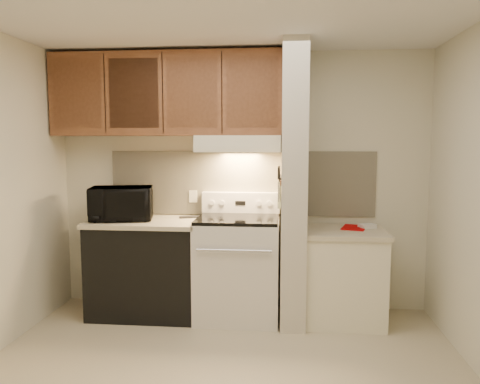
# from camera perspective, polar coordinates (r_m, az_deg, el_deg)

# --- Properties ---
(floor) EXTENTS (3.60, 3.60, 0.00)m
(floor) POSITION_cam_1_polar(r_m,az_deg,el_deg) (3.52, -2.27, -21.70)
(floor) COLOR #C5B896
(floor) RESTS_ON ground
(ceiling) EXTENTS (3.60, 3.60, 0.00)m
(ceiling) POSITION_cam_1_polar(r_m,az_deg,el_deg) (3.23, -2.48, 21.50)
(ceiling) COLOR white
(ceiling) RESTS_ON wall_back
(wall_back) EXTENTS (3.60, 2.50, 0.02)m
(wall_back) POSITION_cam_1_polar(r_m,az_deg,el_deg) (4.62, 0.16, 1.27)
(wall_back) COLOR beige
(wall_back) RESTS_ON floor
(backsplash) EXTENTS (2.60, 0.02, 0.63)m
(backsplash) POSITION_cam_1_polar(r_m,az_deg,el_deg) (4.61, 0.15, 1.07)
(backsplash) COLOR beige
(backsplash) RESTS_ON wall_back
(range_body) EXTENTS (0.76, 0.65, 0.92)m
(range_body) POSITION_cam_1_polar(r_m,az_deg,el_deg) (4.42, -0.26, -9.37)
(range_body) COLOR silver
(range_body) RESTS_ON floor
(oven_window) EXTENTS (0.50, 0.01, 0.30)m
(oven_window) POSITION_cam_1_polar(r_m,az_deg,el_deg) (4.11, -0.71, -10.02)
(oven_window) COLOR black
(oven_window) RESTS_ON range_body
(oven_handle) EXTENTS (0.65, 0.02, 0.02)m
(oven_handle) POSITION_cam_1_polar(r_m,az_deg,el_deg) (4.02, -0.77, -7.16)
(oven_handle) COLOR silver
(oven_handle) RESTS_ON range_body
(cooktop) EXTENTS (0.74, 0.64, 0.03)m
(cooktop) POSITION_cam_1_polar(r_m,az_deg,el_deg) (4.32, -0.26, -3.29)
(cooktop) COLOR black
(cooktop) RESTS_ON range_body
(range_backguard) EXTENTS (0.76, 0.08, 0.20)m
(range_backguard) POSITION_cam_1_polar(r_m,az_deg,el_deg) (4.58, 0.09, -1.28)
(range_backguard) COLOR silver
(range_backguard) RESTS_ON range_body
(range_display) EXTENTS (0.10, 0.01, 0.04)m
(range_display) POSITION_cam_1_polar(r_m,az_deg,el_deg) (4.54, 0.04, -1.35)
(range_display) COLOR black
(range_display) RESTS_ON range_backguard
(range_knob_left_outer) EXTENTS (0.05, 0.02, 0.05)m
(range_knob_left_outer) POSITION_cam_1_polar(r_m,az_deg,el_deg) (4.57, -3.46, -1.31)
(range_knob_left_outer) COLOR silver
(range_knob_left_outer) RESTS_ON range_backguard
(range_knob_left_inner) EXTENTS (0.05, 0.02, 0.05)m
(range_knob_left_inner) POSITION_cam_1_polar(r_m,az_deg,el_deg) (4.56, -2.21, -1.33)
(range_knob_left_inner) COLOR silver
(range_knob_left_inner) RESTS_ON range_backguard
(range_knob_right_inner) EXTENTS (0.05, 0.02, 0.05)m
(range_knob_right_inner) POSITION_cam_1_polar(r_m,az_deg,el_deg) (4.52, 2.31, -1.39)
(range_knob_right_inner) COLOR silver
(range_knob_right_inner) RESTS_ON range_backguard
(range_knob_right_outer) EXTENTS (0.05, 0.02, 0.05)m
(range_knob_right_outer) POSITION_cam_1_polar(r_m,az_deg,el_deg) (4.52, 3.57, -1.40)
(range_knob_right_outer) COLOR silver
(range_knob_right_outer) RESTS_ON range_backguard
(dishwasher_front) EXTENTS (1.00, 0.63, 0.87)m
(dishwasher_front) POSITION_cam_1_polar(r_m,az_deg,el_deg) (4.61, -11.35, -9.18)
(dishwasher_front) COLOR black
(dishwasher_front) RESTS_ON floor
(left_countertop) EXTENTS (1.04, 0.67, 0.04)m
(left_countertop) POSITION_cam_1_polar(r_m,az_deg,el_deg) (4.51, -11.47, -3.59)
(left_countertop) COLOR beige
(left_countertop) RESTS_ON dishwasher_front
(spoon_rest) EXTENTS (0.22, 0.13, 0.01)m
(spoon_rest) POSITION_cam_1_polar(r_m,az_deg,el_deg) (4.55, -6.09, -3.06)
(spoon_rest) COLOR black
(spoon_rest) RESTS_ON left_countertop
(teal_jar) EXTENTS (0.11, 0.11, 0.10)m
(teal_jar) POSITION_cam_1_polar(r_m,az_deg,el_deg) (4.79, -13.94, -2.22)
(teal_jar) COLOR #266B6D
(teal_jar) RESTS_ON left_countertop
(outlet) EXTENTS (0.08, 0.01, 0.12)m
(outlet) POSITION_cam_1_polar(r_m,az_deg,el_deg) (4.68, -5.73, -0.54)
(outlet) COLOR #F3EDCD
(outlet) RESTS_ON backsplash
(microwave) EXTENTS (0.63, 0.49, 0.31)m
(microwave) POSITION_cam_1_polar(r_m,az_deg,el_deg) (4.53, -14.25, -1.36)
(microwave) COLOR black
(microwave) RESTS_ON left_countertop
(partition_pillar) EXTENTS (0.22, 0.70, 2.50)m
(partition_pillar) POSITION_cam_1_polar(r_m,az_deg,el_deg) (4.25, 6.58, 0.80)
(partition_pillar) COLOR beige
(partition_pillar) RESTS_ON floor
(pillar_trim) EXTENTS (0.01, 0.70, 0.04)m
(pillar_trim) POSITION_cam_1_polar(r_m,az_deg,el_deg) (4.25, 5.02, 1.49)
(pillar_trim) COLOR brown
(pillar_trim) RESTS_ON partition_pillar
(knife_strip) EXTENTS (0.02, 0.42, 0.04)m
(knife_strip) POSITION_cam_1_polar(r_m,az_deg,el_deg) (4.20, 4.94, 1.70)
(knife_strip) COLOR black
(knife_strip) RESTS_ON partition_pillar
(knife_blade_a) EXTENTS (0.01, 0.03, 0.16)m
(knife_blade_a) POSITION_cam_1_polar(r_m,az_deg,el_deg) (4.04, 4.73, 0.11)
(knife_blade_a) COLOR silver
(knife_blade_a) RESTS_ON knife_strip
(knife_handle_a) EXTENTS (0.02, 0.02, 0.10)m
(knife_handle_a) POSITION_cam_1_polar(r_m,az_deg,el_deg) (4.04, 4.76, 2.24)
(knife_handle_a) COLOR black
(knife_handle_a) RESTS_ON knife_strip
(knife_blade_b) EXTENTS (0.01, 0.04, 0.18)m
(knife_blade_b) POSITION_cam_1_polar(r_m,az_deg,el_deg) (4.14, 4.75, 0.12)
(knife_blade_b) COLOR silver
(knife_blade_b) RESTS_ON knife_strip
(knife_handle_b) EXTENTS (0.02, 0.02, 0.10)m
(knife_handle_b) POSITION_cam_1_polar(r_m,az_deg,el_deg) (4.10, 4.77, 2.30)
(knife_handle_b) COLOR black
(knife_handle_b) RESTS_ON knife_strip
(knife_blade_c) EXTENTS (0.01, 0.04, 0.20)m
(knife_blade_c) POSITION_cam_1_polar(r_m,az_deg,el_deg) (4.22, 4.76, 0.10)
(knife_blade_c) COLOR silver
(knife_blade_c) RESTS_ON knife_strip
(knife_handle_c) EXTENTS (0.02, 0.02, 0.10)m
(knife_handle_c) POSITION_cam_1_polar(r_m,az_deg,el_deg) (4.19, 4.78, 2.38)
(knife_handle_c) COLOR black
(knife_handle_c) RESTS_ON knife_strip
(knife_blade_d) EXTENTS (0.01, 0.04, 0.16)m
(knife_blade_d) POSITION_cam_1_polar(r_m,az_deg,el_deg) (4.28, 4.78, 0.45)
(knife_blade_d) COLOR silver
(knife_blade_d) RESTS_ON knife_strip
(knife_handle_d) EXTENTS (0.02, 0.02, 0.10)m
(knife_handle_d) POSITION_cam_1_polar(r_m,az_deg,el_deg) (4.26, 4.79, 2.45)
(knife_handle_d) COLOR black
(knife_handle_d) RESTS_ON knife_strip
(knife_blade_e) EXTENTS (0.01, 0.04, 0.18)m
(knife_blade_e) POSITION_cam_1_polar(r_m,az_deg,el_deg) (4.35, 4.79, 0.41)
(knife_blade_e) COLOR silver
(knife_blade_e) RESTS_ON knife_strip
(knife_handle_e) EXTENTS (0.02, 0.02, 0.10)m
(knife_handle_e) POSITION_cam_1_polar(r_m,az_deg,el_deg) (4.35, 4.81, 2.53)
(knife_handle_e) COLOR black
(knife_handle_e) RESTS_ON knife_strip
(oven_mitt) EXTENTS (0.03, 0.10, 0.25)m
(oven_mitt) POSITION_cam_1_polar(r_m,az_deg,el_deg) (4.43, 4.82, -0.37)
(oven_mitt) COLOR slate
(oven_mitt) RESTS_ON partition_pillar
(right_cab_base) EXTENTS (0.70, 0.60, 0.81)m
(right_cab_base) POSITION_cam_1_polar(r_m,az_deg,el_deg) (4.45, 12.47, -10.17)
(right_cab_base) COLOR #F3EDCD
(right_cab_base) RESTS_ON floor
(right_countertop) EXTENTS (0.74, 0.64, 0.04)m
(right_countertop) POSITION_cam_1_polar(r_m,az_deg,el_deg) (4.35, 12.61, -4.79)
(right_countertop) COLOR beige
(right_countertop) RESTS_ON right_cab_base
(red_folder) EXTENTS (0.27, 0.32, 0.01)m
(red_folder) POSITION_cam_1_polar(r_m,az_deg,el_deg) (4.45, 13.74, -4.23)
(red_folder) COLOR #AF0203
(red_folder) RESTS_ON right_countertop
(white_box) EXTENTS (0.17, 0.15, 0.04)m
(white_box) POSITION_cam_1_polar(r_m,az_deg,el_deg) (4.47, 15.26, -4.03)
(white_box) COLOR white
(white_box) RESTS_ON right_countertop
(range_hood) EXTENTS (0.78, 0.44, 0.15)m
(range_hood) POSITION_cam_1_polar(r_m,az_deg,el_deg) (4.38, -0.10, 5.91)
(range_hood) COLOR #F3EDCD
(range_hood) RESTS_ON upper_cabinets
(hood_lip) EXTENTS (0.78, 0.04, 0.06)m
(hood_lip) POSITION_cam_1_polar(r_m,az_deg,el_deg) (4.18, -0.38, 5.28)
(hood_lip) COLOR #F3EDCD
(hood_lip) RESTS_ON range_hood
(upper_cabinets) EXTENTS (2.18, 0.33, 0.77)m
(upper_cabinets) POSITION_cam_1_polar(r_m,az_deg,el_deg) (4.57, -8.88, 11.63)
(upper_cabinets) COLOR brown
(upper_cabinets) RESTS_ON wall_back
(cab_door_a) EXTENTS (0.46, 0.01, 0.63)m
(cab_door_a) POSITION_cam_1_polar(r_m,az_deg,el_deg) (4.69, -19.30, 11.22)
(cab_door_a) COLOR brown
(cab_door_a) RESTS_ON upper_cabinets
(cab_gap_a) EXTENTS (0.01, 0.01, 0.73)m
(cab_gap_a) POSITION_cam_1_polar(r_m,az_deg,el_deg) (4.58, -16.14, 11.45)
(cab_gap_a) COLOR black
(cab_gap_a) RESTS_ON upper_cabinets
(cab_door_b) EXTENTS (0.46, 0.01, 0.63)m
(cab_door_b) POSITION_cam_1_polar(r_m,az_deg,el_deg) (4.49, -12.84, 11.65)
(cab_door_b) COLOR brown
(cab_door_b) RESTS_ON upper_cabinets
(cab_gap_b) EXTENTS (0.01, 0.01, 0.73)m
(cab_gap_b) POSITION_cam_1_polar(r_m,az_deg,el_deg) (4.41, -9.41, 11.81)
(cab_gap_b) COLOR black
(cab_gap_b) RESTS_ON upper_cabinets
(cab_door_c) EXTENTS (0.46, 0.01, 0.63)m
(cab_door_c) POSITION_cam_1_polar(r_m,az_deg,el_deg) (4.35, -5.86, 11.94)
(cab_door_c) COLOR brown
(cab_door_c) RESTS_ON upper_cabinets
(cab_gap_c) EXTENTS (0.01, 0.01, 0.73)m
(cab_gap_c) POSITION_cam_1_polar(r_m,az_deg,el_deg) (4.31, -2.22, 12.03)
(cab_gap_c) COLOR black
(cab_gap_c) RESTS_ON upper_cabinets
(cab_door_d) EXTENTS (0.46, 0.01, 0.63)m
(cab_door_d) POSITION_cam_1_polar(r_m,az_deg,el_deg) (4.28, 1.48, 12.07)
(cab_door_d) COLOR brown
(cab_door_d) RESTS_ON upper_cabinets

